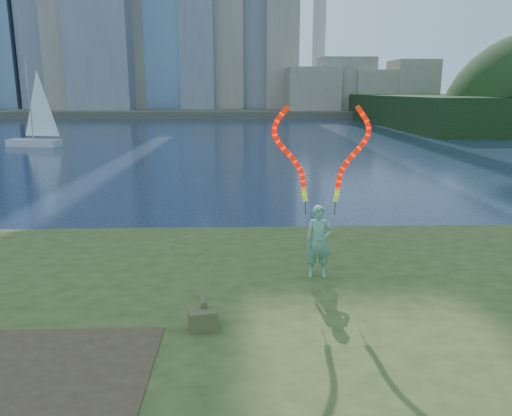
{
  "coord_description": "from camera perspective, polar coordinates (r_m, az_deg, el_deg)",
  "views": [
    {
      "loc": [
        0.69,
        -9.54,
        4.76
      ],
      "look_at": [
        1.06,
        1.0,
        2.26
      ],
      "focal_mm": 35.0,
      "sensor_mm": 36.0,
      "label": 1
    }
  ],
  "objects": [
    {
      "name": "grassy_knoll",
      "position": [
        8.52,
        -6.68,
        -18.01
      ],
      "size": [
        20.0,
        18.0,
        0.8
      ],
      "color": "#384719",
      "rests_on": "ground"
    },
    {
      "name": "sailboat",
      "position": [
        47.25,
        -23.9,
        7.99
      ],
      "size": [
        4.88,
        2.5,
        7.34
      ],
      "rotation": [
        0.0,
        0.0,
        -0.24
      ],
      "color": "beige",
      "rests_on": "ground"
    },
    {
      "name": "far_shore",
      "position": [
        104.63,
        -2.39,
        11.08
      ],
      "size": [
        320.0,
        40.0,
        1.2
      ],
      "primitive_type": "cube",
      "color": "#4A4536",
      "rests_on": "ground"
    },
    {
      "name": "woman_with_ribbons",
      "position": [
        10.69,
        7.29,
        -0.5
      ],
      "size": [
        2.03,
        0.41,
        3.96
      ],
      "rotation": [
        0.0,
        0.0,
        -0.06
      ],
      "color": "#107042",
      "rests_on": "grassy_knoll"
    },
    {
      "name": "canvas_bag",
      "position": [
        8.7,
        -6.11,
        -12.45
      ],
      "size": [
        0.53,
        0.6,
        0.45
      ],
      "rotation": [
        0.0,
        0.0,
        0.19
      ],
      "color": "brown",
      "rests_on": "grassy_knoll"
    },
    {
      "name": "ground",
      "position": [
        10.69,
        -5.63,
        -13.16
      ],
      "size": [
        320.0,
        320.0,
        0.0
      ],
      "primitive_type": "plane",
      "color": "#18253E",
      "rests_on": "ground"
    },
    {
      "name": "dirt_patch",
      "position": [
        8.02,
        -23.99,
        -17.45
      ],
      "size": [
        3.2,
        3.0,
        0.02
      ],
      "primitive_type": "cube",
      "color": "#47331E",
      "rests_on": "grassy_knoll"
    }
  ]
}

